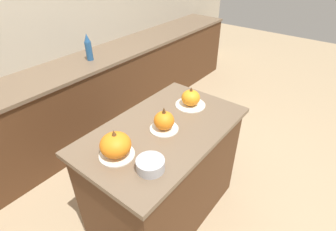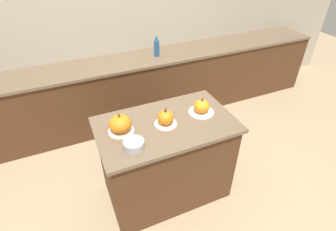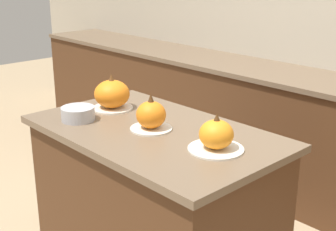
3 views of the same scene
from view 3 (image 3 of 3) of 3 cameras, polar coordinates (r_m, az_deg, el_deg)
kitchen_island at (r=2.42m, az=-1.64°, el=-11.81°), size 1.24×0.74×0.91m
back_counter at (r=3.44m, az=16.59°, el=-3.03°), size 6.00×0.60×0.92m
pumpkin_cake_left at (r=2.52m, az=-6.84°, el=2.53°), size 0.22×0.22×0.19m
pumpkin_cake_center at (r=2.20m, az=-2.08°, el=-0.06°), size 0.20×0.20×0.18m
pumpkin_cake_right at (r=1.97m, az=5.90°, el=-2.54°), size 0.24×0.24×0.16m
mixing_bowl at (r=2.38m, az=-10.93°, el=0.22°), size 0.17×0.17×0.07m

